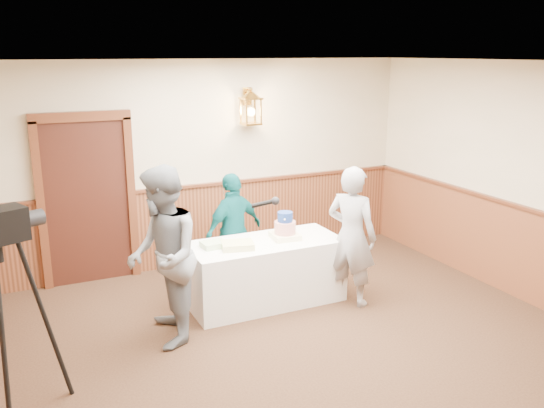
{
  "coord_description": "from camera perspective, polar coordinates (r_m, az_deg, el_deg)",
  "views": [
    {
      "loc": [
        -2.48,
        -3.89,
        2.89
      ],
      "look_at": [
        0.16,
        1.7,
        1.25
      ],
      "focal_mm": 38.0,
      "sensor_mm": 36.0,
      "label": 1
    }
  ],
  "objects": [
    {
      "name": "display_table",
      "position": [
        6.84,
        -0.72,
        -6.71
      ],
      "size": [
        1.8,
        0.8,
        0.75
      ],
      "primitive_type": "cube",
      "color": "white",
      "rests_on": "ground"
    },
    {
      "name": "sheet_cake_yellow",
      "position": [
        6.48,
        -3.44,
        -4.11
      ],
      "size": [
        0.41,
        0.35,
        0.07
      ],
      "primitive_type": "cube",
      "rotation": [
        0.0,
        0.0,
        -0.24
      ],
      "color": "#D0CB7C",
      "rests_on": "display_table"
    },
    {
      "name": "baker",
      "position": [
        6.71,
        7.88,
        -3.18
      ],
      "size": [
        0.66,
        0.72,
        1.65
      ],
      "primitive_type": "imported",
      "rotation": [
        0.0,
        0.0,
        2.13
      ],
      "color": "#939499",
      "rests_on": "ground"
    },
    {
      "name": "ground",
      "position": [
        5.44,
        6.44,
        -17.32
      ],
      "size": [
        7.0,
        7.0,
        0.0
      ],
      "primitive_type": "plane",
      "color": "#301C12",
      "rests_on": "ground"
    },
    {
      "name": "sheet_cake_green",
      "position": [
        6.55,
        -5.78,
        -4.0
      ],
      "size": [
        0.29,
        0.24,
        0.06
      ],
      "primitive_type": "cube",
      "rotation": [
        0.0,
        0.0,
        0.08
      ],
      "color": "#9FC087",
      "rests_on": "display_table"
    },
    {
      "name": "tv_camera_rig",
      "position": [
        5.04,
        -24.64,
        -11.23
      ],
      "size": [
        0.69,
        0.64,
        1.76
      ],
      "rotation": [
        0.0,
        0.0,
        0.39
      ],
      "color": "black",
      "rests_on": "ground"
    },
    {
      "name": "tiered_cake",
      "position": [
        6.78,
        1.3,
        -2.41
      ],
      "size": [
        0.35,
        0.35,
        0.32
      ],
      "rotation": [
        0.0,
        0.0,
        -0.11
      ],
      "color": "#FDF5C0",
      "rests_on": "display_table"
    },
    {
      "name": "assistant_p",
      "position": [
        7.18,
        -3.81,
        -2.66
      ],
      "size": [
        0.93,
        0.63,
        1.46
      ],
      "primitive_type": "imported",
      "rotation": [
        0.0,
        0.0,
        3.49
      ],
      "color": "#0B5457",
      "rests_on": "ground"
    },
    {
      "name": "room_shell",
      "position": [
        5.16,
        3.79,
        -0.56
      ],
      "size": [
        6.02,
        7.02,
        2.81
      ],
      "color": "#BCB18D",
      "rests_on": "ground"
    },
    {
      "name": "interviewer",
      "position": [
        5.84,
        -10.75,
        -5.16
      ],
      "size": [
        1.54,
        1.0,
        1.83
      ],
      "rotation": [
        0.0,
        0.0,
        -1.74
      ],
      "color": "slate",
      "rests_on": "ground"
    }
  ]
}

